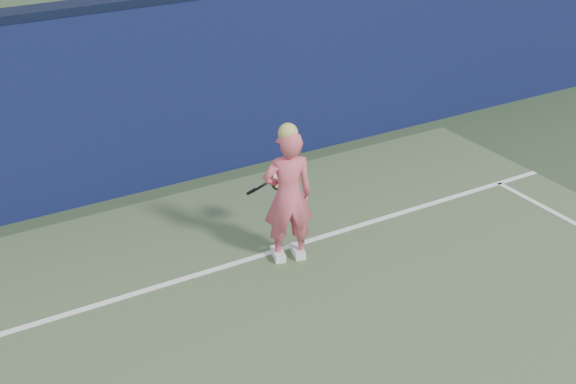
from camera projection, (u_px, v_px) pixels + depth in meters
backstop_wall at (96, 107)px, 10.29m from camera, size 24.00×0.40×2.50m
wall_cap at (84, 6)px, 9.71m from camera, size 24.00×0.42×0.10m
player at (288, 195)px, 9.03m from camera, size 0.66×0.53×1.68m
racket at (278, 179)px, 9.45m from camera, size 0.60×0.14×0.32m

